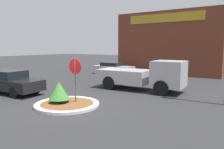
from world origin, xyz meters
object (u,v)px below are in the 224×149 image
(parked_sedan_black, at_px, (10,82))
(parked_sedan_silver, at_px, (113,68))
(stop_sign, at_px, (75,72))
(utility_truck, at_px, (144,76))

(parked_sedan_black, xyz_separation_m, parked_sedan_silver, (0.34, 12.02, -0.07))
(stop_sign, height_order, parked_sedan_silver, stop_sign)
(utility_truck, bearing_deg, stop_sign, -107.20)
(parked_sedan_black, distance_m, parked_sedan_silver, 12.02)
(stop_sign, xyz_separation_m, utility_truck, (1.41, 5.40, -0.69))
(parked_sedan_silver, bearing_deg, utility_truck, -43.64)
(stop_sign, height_order, utility_truck, stop_sign)
(utility_truck, bearing_deg, parked_sedan_black, -143.65)
(utility_truck, bearing_deg, parked_sedan_silver, 134.04)
(stop_sign, bearing_deg, parked_sedan_silver, 114.23)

